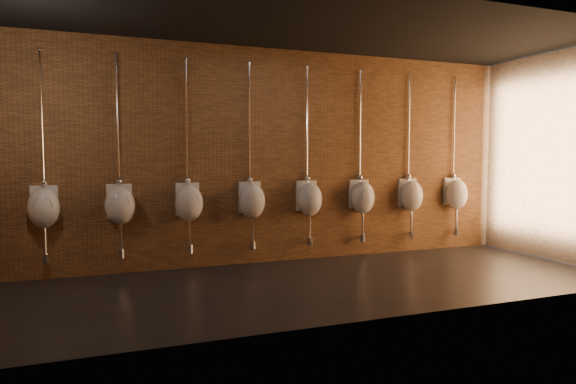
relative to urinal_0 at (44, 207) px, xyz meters
name	(u,v)px	position (x,y,z in m)	size (l,w,h in m)	color
ground	(302,285)	(2.98, -1.36, -0.96)	(8.50, 8.50, 0.00)	black
room_shell	(302,122)	(2.98, -1.36, 1.05)	(8.54, 3.04, 3.22)	black
urinal_0	(44,207)	(0.00, 0.00, 0.00)	(0.39, 0.34, 2.72)	silver
urinal_1	(120,204)	(0.92, 0.00, 0.00)	(0.39, 0.34, 2.72)	silver
urinal_2	(189,202)	(1.84, 0.00, 0.00)	(0.39, 0.34, 2.72)	silver
urinal_3	(252,200)	(2.76, 0.00, 0.00)	(0.39, 0.34, 2.72)	silver
urinal_4	(309,198)	(3.68, 0.00, 0.00)	(0.39, 0.34, 2.72)	silver
urinal_5	(362,197)	(4.60, 0.00, 0.00)	(0.39, 0.34, 2.72)	silver
urinal_6	(411,195)	(5.52, 0.00, 0.00)	(0.39, 0.34, 2.72)	silver
urinal_7	(456,194)	(6.44, 0.00, 0.00)	(0.39, 0.34, 2.72)	silver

